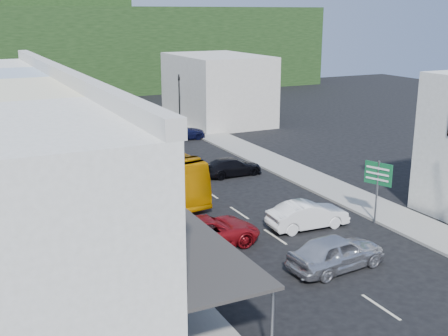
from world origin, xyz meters
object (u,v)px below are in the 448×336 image
bus (143,169)px  car_white (308,215)px  traffic_signal (179,102)px  pedestrian_left (95,224)px  direction_sign (377,192)px  car_silver (336,254)px  car_red (207,233)px

bus → car_white: 11.56m
traffic_signal → bus: bearing=61.6°
car_white → pedestrian_left: (-10.72, 2.94, 0.30)m
pedestrian_left → direction_sign: bearing=-98.7°
car_white → bus: bearing=34.0°
direction_sign → car_silver: bearing=-167.6°
car_white → car_red: 5.86m
bus → pedestrian_left: 8.50m
car_silver → car_white: (1.71, 4.75, 0.00)m
car_red → direction_sign: size_ratio=1.30×
direction_sign → pedestrian_left: bearing=142.7°
car_red → traffic_signal: bearing=-19.1°
car_red → traffic_signal: (9.58, 27.55, 2.01)m
bus → traffic_signal: bearing=54.2°
bus → direction_sign: 14.58m
traffic_signal → direction_sign: bearing=90.0°
car_silver → direction_sign: size_ratio=1.25×
car_silver → car_white: 5.04m
car_silver → car_red: bearing=35.0°
bus → traffic_signal: traffic_signal is taller
bus → car_silver: size_ratio=2.64×
car_silver → car_red: same height
car_silver → pedestrian_left: pedestrian_left is taller
car_red → bus: bearing=0.2°
car_silver → car_red: 6.43m
car_red → direction_sign: direction_sign is taller
car_red → traffic_signal: size_ratio=0.85×
car_red → pedestrian_left: (-4.86, 2.79, 0.30)m
direction_sign → traffic_signal: bearing=68.1°
bus → car_white: bus is taller
bus → car_red: bearing=-97.2°
bus → direction_sign: size_ratio=3.29×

